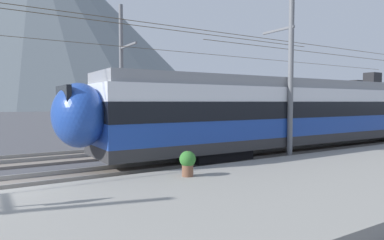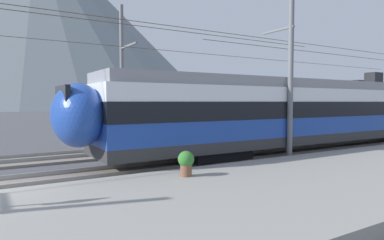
{
  "view_description": "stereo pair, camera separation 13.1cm",
  "coord_description": "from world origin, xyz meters",
  "px_view_note": "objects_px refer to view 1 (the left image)",
  "views": [
    {
      "loc": [
        0.3,
        -11.42,
        2.74
      ],
      "look_at": [
        9.38,
        3.1,
        1.83
      ],
      "focal_mm": 31.9,
      "sensor_mm": 36.0,
      "label": 1
    },
    {
      "loc": [
        0.41,
        -11.49,
        2.74
      ],
      "look_at": [
        9.38,
        3.1,
        1.83
      ],
      "focal_mm": 31.9,
      "sensor_mm": 36.0,
      "label": 2
    }
  ],
  "objects_px": {
    "catenary_mast_mid": "(289,75)",
    "catenary_mast_far_side": "(122,74)",
    "train_near_platform": "(324,111)",
    "potted_plant_by_shelter": "(188,161)",
    "train_far_track": "(325,108)"
  },
  "relations": [
    {
      "from": "catenary_mast_mid",
      "to": "catenary_mast_far_side",
      "type": "relative_size",
      "value": 1.0
    },
    {
      "from": "catenary_mast_mid",
      "to": "catenary_mast_far_side",
      "type": "height_order",
      "value": "catenary_mast_far_side"
    },
    {
      "from": "train_near_platform",
      "to": "potted_plant_by_shelter",
      "type": "relative_size",
      "value": 35.03
    },
    {
      "from": "train_near_platform",
      "to": "potted_plant_by_shelter",
      "type": "bearing_deg",
      "value": -164.21
    },
    {
      "from": "catenary_mast_mid",
      "to": "potted_plant_by_shelter",
      "type": "bearing_deg",
      "value": -165.88
    },
    {
      "from": "train_far_track",
      "to": "catenary_mast_mid",
      "type": "distance_m",
      "value": 13.01
    },
    {
      "from": "train_far_track",
      "to": "catenary_mast_far_side",
      "type": "distance_m",
      "value": 16.08
    },
    {
      "from": "train_near_platform",
      "to": "catenary_mast_far_side",
      "type": "height_order",
      "value": "catenary_mast_far_side"
    },
    {
      "from": "train_near_platform",
      "to": "catenary_mast_far_side",
      "type": "bearing_deg",
      "value": 143.05
    },
    {
      "from": "train_near_platform",
      "to": "catenary_mast_mid",
      "type": "bearing_deg",
      "value": -161.94
    },
    {
      "from": "catenary_mast_mid",
      "to": "potted_plant_by_shelter",
      "type": "distance_m",
      "value": 7.12
    },
    {
      "from": "train_far_track",
      "to": "train_near_platform",
      "type": "bearing_deg",
      "value": -143.54
    },
    {
      "from": "catenary_mast_far_side",
      "to": "potted_plant_by_shelter",
      "type": "relative_size",
      "value": 57.61
    },
    {
      "from": "train_far_track",
      "to": "potted_plant_by_shelter",
      "type": "xyz_separation_m",
      "value": [
        -17.42,
        -7.97,
        -1.35
      ]
    },
    {
      "from": "train_near_platform",
      "to": "catenary_mast_far_side",
      "type": "relative_size",
      "value": 0.61
    }
  ]
}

